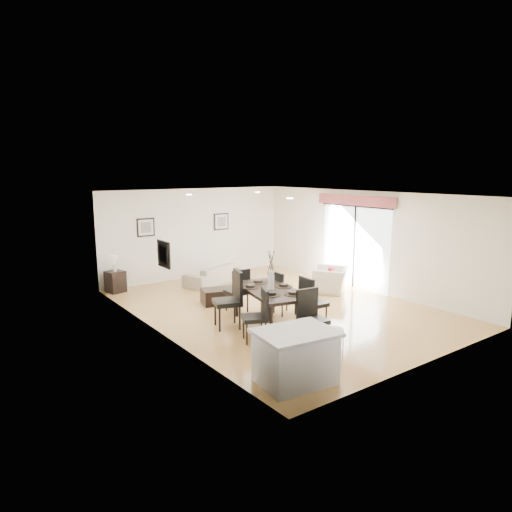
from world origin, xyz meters
TOP-DOWN VIEW (x-y plane):
  - ground at (0.00, 0.00)m, footprint 8.00×8.00m
  - wall_back at (0.00, 4.00)m, footprint 6.00×0.04m
  - wall_front at (0.00, -4.00)m, footprint 6.00×0.04m
  - wall_left at (-3.00, 0.00)m, footprint 0.04×8.00m
  - wall_right at (3.00, 0.00)m, footprint 0.04×8.00m
  - ceiling at (0.00, 0.00)m, footprint 6.00×8.00m
  - sofa at (-0.03, 2.98)m, footprint 1.98×1.33m
  - armchair at (2.08, 0.30)m, footprint 1.33×1.31m
  - courtyard_plant_a at (5.90, -0.03)m, footprint 0.72×0.64m
  - courtyard_plant_b at (5.82, 0.96)m, footprint 0.42×0.42m
  - dining_table at (-0.95, -0.96)m, footprint 1.37×2.10m
  - dining_chair_wnear at (-1.64, -1.49)m, footprint 0.61×0.61m
  - dining_chair_wfar at (-1.62, -0.52)m, footprint 0.69×0.69m
  - dining_chair_enear at (-0.27, -1.44)m, footprint 0.52×0.52m
  - dining_chair_efar at (-0.26, -0.47)m, footprint 0.50×0.50m
  - dining_chair_head at (-0.94, -2.16)m, footprint 0.52×0.52m
  - dining_chair_foot at (-0.95, 0.23)m, footprint 0.47×0.47m
  - vase at (-0.95, -0.96)m, footprint 1.00×1.56m
  - coffee_table at (-0.90, 1.09)m, footprint 1.04×0.79m
  - side_table at (-2.66, 3.66)m, footprint 0.52×0.52m
  - table_lamp at (-2.66, 3.65)m, footprint 0.22×0.22m
  - cushion at (1.99, 0.20)m, footprint 0.33×0.27m
  - kitchen_island at (-2.23, -3.23)m, footprint 1.30×1.06m
  - bar_stool at (-1.40, -3.23)m, footprint 0.32×0.32m
  - framed_print_back_left at (-1.60, 3.97)m, footprint 0.52×0.04m
  - framed_print_back_right at (0.90, 3.97)m, footprint 0.52×0.04m
  - framed_print_left_wall at (-2.97, -0.20)m, footprint 0.04×0.52m
  - sliding_door at (2.96, 0.30)m, footprint 0.12×2.70m
  - courtyard at (6.16, 0.87)m, footprint 6.00×6.00m

SIDE VIEW (x-z plane):
  - ground at x=0.00m, z-range 0.00..0.00m
  - coffee_table at x=-0.90m, z-range 0.00..0.37m
  - sofa at x=-0.03m, z-range 0.00..0.54m
  - side_table at x=-2.66m, z-range 0.00..0.58m
  - armchair at x=2.08m, z-range 0.00..0.65m
  - courtyard_plant_b at x=5.82m, z-range 0.00..0.72m
  - courtyard_plant_a at x=5.90m, z-range 0.00..0.74m
  - kitchen_island at x=-2.23m, z-range 0.01..0.84m
  - cushion at x=1.99m, z-range 0.37..0.70m
  - dining_chair_efar at x=-0.26m, z-range 0.06..1.05m
  - dining_chair_foot at x=-0.95m, z-range 0.06..1.09m
  - dining_chair_wnear at x=-1.64m, z-range 0.06..1.09m
  - dining_chair_head at x=-0.94m, z-range 0.06..1.11m
  - dining_chair_enear at x=-0.27m, z-range 0.06..1.12m
  - bar_stool at x=-1.40m, z-range 0.25..0.95m
  - dining_chair_wfar at x=-1.62m, z-range 0.07..1.28m
  - dining_table at x=-0.95m, z-range 0.32..1.13m
  - table_lamp at x=-2.66m, z-range 0.64..1.06m
  - courtyard at x=6.16m, z-range -0.08..1.92m
  - vase at x=-0.95m, z-range 0.71..1.53m
  - wall_back at x=0.00m, z-range 0.00..2.70m
  - wall_front at x=0.00m, z-range 0.00..2.70m
  - wall_left at x=-3.00m, z-range 0.00..2.70m
  - wall_right at x=3.00m, z-range 0.00..2.70m
  - framed_print_back_left at x=-1.60m, z-range 1.39..1.91m
  - framed_print_back_right at x=0.90m, z-range 1.39..1.91m
  - framed_print_left_wall at x=-2.97m, z-range 1.39..1.91m
  - sliding_door at x=2.96m, z-range 0.38..2.95m
  - ceiling at x=0.00m, z-range 2.69..2.71m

